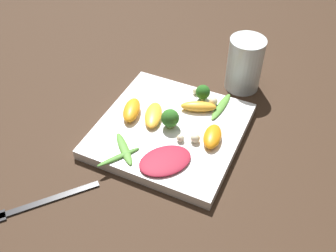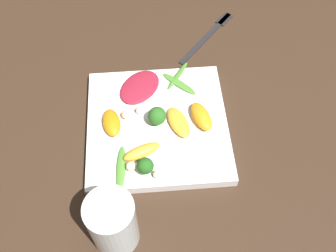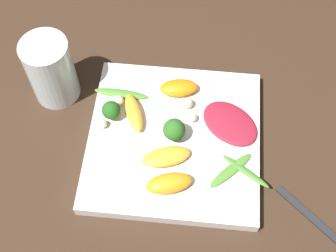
# 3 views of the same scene
# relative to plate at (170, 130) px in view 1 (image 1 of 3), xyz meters

# --- Properties ---
(ground_plane) EXTENTS (2.40, 2.40, 0.00)m
(ground_plane) POSITION_rel_plate_xyz_m (0.00, 0.00, -0.01)
(ground_plane) COLOR #382619
(plate) EXTENTS (0.26, 0.26, 0.02)m
(plate) POSITION_rel_plate_xyz_m (0.00, 0.00, 0.00)
(plate) COLOR white
(plate) RESTS_ON ground_plane
(drinking_glass) EXTENTS (0.08, 0.08, 0.12)m
(drinking_glass) POSITION_rel_plate_xyz_m (0.08, 0.20, 0.05)
(drinking_glass) COLOR silver
(drinking_glass) RESTS_ON ground_plane
(fork) EXTENTS (0.14, 0.16, 0.01)m
(fork) POSITION_rel_plate_xyz_m (-0.14, -0.25, -0.01)
(fork) COLOR #262628
(fork) RESTS_ON ground_plane
(radicchio_leaf_0) EXTENTS (0.11, 0.12, 0.01)m
(radicchio_leaf_0) POSITION_rel_plate_xyz_m (0.03, -0.09, 0.02)
(radicchio_leaf_0) COLOR maroon
(radicchio_leaf_0) RESTS_ON plate
(orange_segment_0) EXTENTS (0.07, 0.05, 0.02)m
(orange_segment_0) POSITION_rel_plate_xyz_m (0.03, 0.07, 0.02)
(orange_segment_0) COLOR #FCAD33
(orange_segment_0) RESTS_ON plate
(orange_segment_1) EXTENTS (0.05, 0.07, 0.02)m
(orange_segment_1) POSITION_rel_plate_xyz_m (-0.08, -0.00, 0.02)
(orange_segment_1) COLOR orange
(orange_segment_1) RESTS_ON plate
(orange_segment_2) EXTENTS (0.05, 0.08, 0.02)m
(orange_segment_2) POSITION_rel_plate_xyz_m (-0.04, 0.01, 0.02)
(orange_segment_2) COLOR #FCAD33
(orange_segment_2) RESTS_ON plate
(orange_segment_3) EXTENTS (0.04, 0.07, 0.02)m
(orange_segment_3) POSITION_rel_plate_xyz_m (0.09, 0.00, 0.02)
(orange_segment_3) COLOR orange
(orange_segment_3) RESTS_ON plate
(broccoli_floret_0) EXTENTS (0.03, 0.03, 0.04)m
(broccoli_floret_0) POSITION_rel_plate_xyz_m (-0.00, -0.00, 0.03)
(broccoli_floret_0) COLOR #7A9E51
(broccoli_floret_0) RESTS_ON plate
(broccoli_floret_1) EXTENTS (0.03, 0.03, 0.03)m
(broccoli_floret_1) POSITION_rel_plate_xyz_m (0.03, 0.10, 0.03)
(broccoli_floret_1) COLOR #84AD5B
(broccoli_floret_1) RESTS_ON plate
(arugula_sprig_0) EXTENTS (0.06, 0.08, 0.01)m
(arugula_sprig_0) POSITION_rel_plate_xyz_m (-0.05, -0.11, 0.01)
(arugula_sprig_0) COLOR #47842D
(arugula_sprig_0) RESTS_ON plate
(arugula_sprig_1) EXTENTS (0.07, 0.07, 0.01)m
(arugula_sprig_1) POSITION_rel_plate_xyz_m (-0.05, -0.09, 0.01)
(arugula_sprig_1) COLOR #518E33
(arugula_sprig_1) RESTS_ON plate
(arugula_sprig_2) EXTENTS (0.02, 0.09, 0.01)m
(arugula_sprig_2) POSITION_rel_plate_xyz_m (0.07, 0.09, 0.01)
(arugula_sprig_2) COLOR #518E33
(arugula_sprig_2) RESTS_ON plate
(macadamia_nut_0) EXTENTS (0.02, 0.02, 0.02)m
(macadamia_nut_0) POSITION_rel_plate_xyz_m (0.06, -0.02, 0.02)
(macadamia_nut_0) COLOR beige
(macadamia_nut_0) RESTS_ON plate
(macadamia_nut_1) EXTENTS (0.02, 0.02, 0.02)m
(macadamia_nut_1) POSITION_rel_plate_xyz_m (0.05, 0.09, 0.02)
(macadamia_nut_1) COLOR beige
(macadamia_nut_1) RESTS_ON plate
(macadamia_nut_2) EXTENTS (0.01, 0.01, 0.01)m
(macadamia_nut_2) POSITION_rel_plate_xyz_m (0.03, -0.03, 0.02)
(macadamia_nut_2) COLOR beige
(macadamia_nut_2) RESTS_ON plate
(macadamia_nut_3) EXTENTS (0.01, 0.01, 0.01)m
(macadamia_nut_3) POSITION_rel_plate_xyz_m (0.01, 0.11, 0.02)
(macadamia_nut_3) COLOR beige
(macadamia_nut_3) RESTS_ON plate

